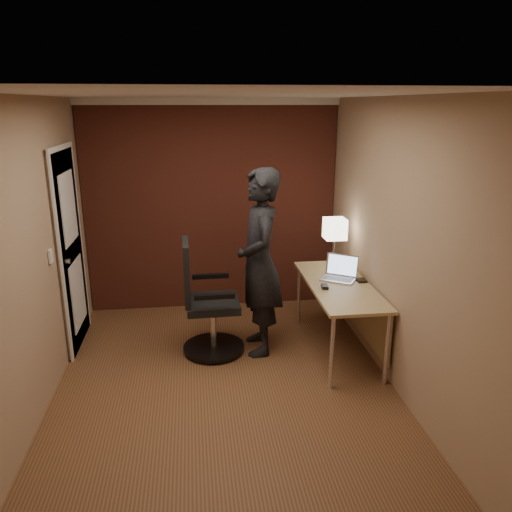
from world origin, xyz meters
The scene contains 8 objects.
room centered at (-0.27, 1.54, 1.37)m, with size 4.00×4.00×4.00m.
desk centered at (1.25, 0.55, 0.60)m, with size 0.60×1.50×0.73m.
desk_lamp centered at (1.27, 1.10, 1.15)m, with size 0.22×0.22×0.54m.
laptop centered at (1.23, 0.71, 0.79)m, with size 0.42×0.40×0.23m.
mouse centered at (1.00, 0.45, 0.75)m, with size 0.06×0.10×0.03m, color black.
wallet centered at (1.42, 0.59, 0.74)m, with size 0.09×0.11×0.02m, color black.
office_chair centered at (-0.14, 0.69, 0.51)m, with size 0.63×0.65×1.15m.
person centered at (0.40, 0.70, 0.93)m, with size 0.68×0.45×1.86m, color black.
Camera 1 is at (-0.23, -3.93, 2.43)m, focal length 35.00 mm.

